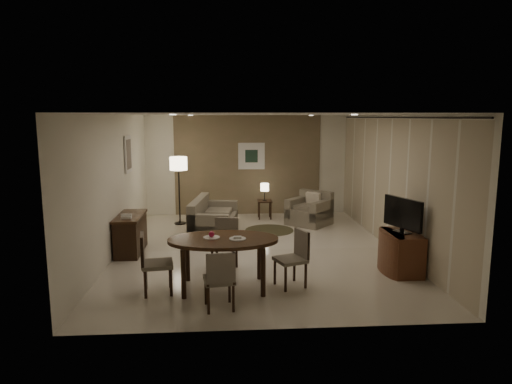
{
  "coord_description": "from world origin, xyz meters",
  "views": [
    {
      "loc": [
        -0.62,
        -8.87,
        2.65
      ],
      "look_at": [
        0.0,
        0.2,
        1.15
      ],
      "focal_mm": 32.0,
      "sensor_mm": 36.0,
      "label": 1
    }
  ],
  "objects": [
    {
      "name": "tv_cabinet",
      "position": [
        2.4,
        -1.5,
        0.35
      ],
      "size": [
        0.48,
        0.9,
        0.7
      ],
      "primitive_type": null,
      "color": "brown",
      "rests_on": "floor"
    },
    {
      "name": "curtain_rod",
      "position": [
        2.68,
        0.0,
        2.64
      ],
      "size": [
        0.03,
        6.8,
        0.03
      ],
      "primitive_type": "cylinder",
      "rotation": [
        1.57,
        0.0,
        0.0
      ],
      "color": "black",
      "rests_on": "wall_right"
    },
    {
      "name": "console_desk",
      "position": [
        -2.49,
        0.0,
        0.38
      ],
      "size": [
        0.48,
        1.2,
        0.75
      ],
      "primitive_type": null,
      "color": "#402614",
      "rests_on": "floor"
    },
    {
      "name": "chair_right",
      "position": [
        0.39,
        -2.03,
        0.45
      ],
      "size": [
        0.56,
        0.56,
        0.89
      ],
      "primitive_type": null,
      "rotation": [
        0.0,
        0.0,
        -1.2
      ],
      "color": "gray",
      "rests_on": "floor"
    },
    {
      "name": "sofa",
      "position": [
        -0.88,
        1.22,
        0.42
      ],
      "size": [
        1.87,
        1.11,
        0.83
      ],
      "primitive_type": null,
      "rotation": [
        0.0,
        0.0,
        1.44
      ],
      "color": "gray",
      "rests_on": "floor"
    },
    {
      "name": "taupe_accent",
      "position": [
        0.0,
        3.48,
        1.35
      ],
      "size": [
        3.96,
        0.03,
        2.7
      ],
      "primitive_type": "cube",
      "color": "#79644B",
      "rests_on": "wall_back"
    },
    {
      "name": "telephone",
      "position": [
        -2.49,
        -0.3,
        0.8
      ],
      "size": [
        0.2,
        0.14,
        0.09
      ],
      "primitive_type": null,
      "color": "white",
      "rests_on": "console_desk"
    },
    {
      "name": "downlight_nl",
      "position": [
        -1.4,
        -1.8,
        2.69
      ],
      "size": [
        0.1,
        0.1,
        0.01
      ],
      "primitive_type": "cylinder",
      "color": "white",
      "rests_on": "ceiling"
    },
    {
      "name": "downlight_nr",
      "position": [
        1.4,
        -1.8,
        2.69
      ],
      "size": [
        0.1,
        0.1,
        0.01
      ],
      "primitive_type": "cylinder",
      "color": "white",
      "rests_on": "ceiling"
    },
    {
      "name": "chair_left",
      "position": [
        -1.65,
        -2.17,
        0.47
      ],
      "size": [
        0.51,
        0.51,
        0.93
      ],
      "primitive_type": null,
      "rotation": [
        0.0,
        0.0,
        1.72
      ],
      "color": "gray",
      "rests_on": "floor"
    },
    {
      "name": "fruit_apple",
      "position": [
        -0.84,
        -2.0,
        0.86
      ],
      "size": [
        0.09,
        0.09,
        0.09
      ],
      "primitive_type": "sphere",
      "color": "#BB1539",
      "rests_on": "plate_a"
    },
    {
      "name": "chair_far",
      "position": [
        -0.64,
        -1.2,
        0.45
      ],
      "size": [
        0.51,
        0.51,
        0.9
      ],
      "primitive_type": null,
      "rotation": [
        0.0,
        0.0,
        -0.2
      ],
      "color": "gray",
      "rests_on": "floor"
    },
    {
      "name": "flat_tv",
      "position": [
        2.38,
        -1.5,
        1.02
      ],
      "size": [
        0.36,
        0.85,
        0.6
      ],
      "primitive_type": null,
      "rotation": [
        0.0,
        0.0,
        0.35
      ],
      "color": "black",
      "rests_on": "tv_cabinet"
    },
    {
      "name": "round_rug",
      "position": [
        0.41,
        1.57,
        0.01
      ],
      "size": [
        1.14,
        1.14,
        0.01
      ],
      "primitive_type": "cylinder",
      "color": "#464127",
      "rests_on": "floor"
    },
    {
      "name": "curtain_wall",
      "position": [
        2.68,
        0.0,
        1.32
      ],
      "size": [
        0.08,
        6.7,
        2.58
      ],
      "primitive_type": null,
      "color": "beige",
      "rests_on": "wall_right"
    },
    {
      "name": "dining_table",
      "position": [
        -0.66,
        -2.05,
        0.4
      ],
      "size": [
        1.71,
        1.07,
        0.8
      ],
      "primitive_type": null,
      "color": "#402614",
      "rests_on": "floor"
    },
    {
      "name": "room_shell",
      "position": [
        0.0,
        0.4,
        1.35
      ],
      "size": [
        5.5,
        7.0,
        2.7
      ],
      "color": "beige",
      "rests_on": "ground"
    },
    {
      "name": "napkin",
      "position": [
        -0.44,
        -2.1,
        0.83
      ],
      "size": [
        0.12,
        0.08,
        0.03
      ],
      "primitive_type": "cube",
      "color": "white",
      "rests_on": "plate_b"
    },
    {
      "name": "art_left_canvas",
      "position": [
        -2.71,
        1.2,
        1.85
      ],
      "size": [
        0.01,
        0.46,
        0.64
      ],
      "primitive_type": "cube",
      "color": "gray",
      "rests_on": "wall_left"
    },
    {
      "name": "art_left_frame",
      "position": [
        -2.72,
        1.2,
        1.85
      ],
      "size": [
        0.03,
        0.6,
        0.8
      ],
      "primitive_type": "cube",
      "color": "silver",
      "rests_on": "wall_left"
    },
    {
      "name": "plate_a",
      "position": [
        -0.84,
        -2.0,
        0.81
      ],
      "size": [
        0.26,
        0.26,
        0.02
      ],
      "primitive_type": "cylinder",
      "color": "white",
      "rests_on": "dining_table"
    },
    {
      "name": "downlight_fl",
      "position": [
        -1.4,
        1.8,
        2.69
      ],
      "size": [
        0.1,
        0.1,
        0.01
      ],
      "primitive_type": "cylinder",
      "color": "white",
      "rests_on": "ceiling"
    },
    {
      "name": "table_lamp",
      "position": [
        0.41,
        2.87,
        0.73
      ],
      "size": [
        0.22,
        0.22,
        0.5
      ],
      "primitive_type": null,
      "color": "#FFEAC1",
      "rests_on": "side_table"
    },
    {
      "name": "side_table",
      "position": [
        0.41,
        2.87,
        0.24
      ],
      "size": [
        0.38,
        0.38,
        0.48
      ],
      "primitive_type": null,
      "color": "black",
      "rests_on": "floor"
    },
    {
      "name": "art_back_frame",
      "position": [
        0.1,
        3.46,
        1.6
      ],
      "size": [
        0.72,
        0.03,
        0.72
      ],
      "primitive_type": "cube",
      "color": "silver",
      "rests_on": "wall_back"
    },
    {
      "name": "downlight_fr",
      "position": [
        1.4,
        1.8,
        2.69
      ],
      "size": [
        0.1,
        0.1,
        0.01
      ],
      "primitive_type": "cylinder",
      "color": "white",
      "rests_on": "ceiling"
    },
    {
      "name": "armchair",
      "position": [
        1.45,
        2.1,
        0.41
      ],
      "size": [
        1.26,
        1.25,
        0.81
      ],
      "primitive_type": null,
      "rotation": [
        0.0,
        0.0,
        -0.74
      ],
      "color": "gray",
      "rests_on": "floor"
    },
    {
      "name": "art_back_canvas",
      "position": [
        0.1,
        3.44,
        1.6
      ],
      "size": [
        0.34,
        0.01,
        0.34
      ],
      "primitive_type": "cube",
      "color": "#1C3325",
      "rests_on": "wall_back"
    },
    {
      "name": "floor_lamp",
      "position": [
        -1.76,
        2.38,
        0.84
      ],
      "size": [
        0.43,
        0.43,
        1.68
      ],
      "primitive_type": null,
      "color": "#FFE5B7",
      "rests_on": "floor"
    },
    {
      "name": "chair_near",
      "position": [
        -0.72,
        -2.8,
        0.43
      ],
      "size": [
        0.47,
        0.47,
        0.85
      ],
      "primitive_type": null,
      "rotation": [
        0.0,
        0.0,
        3.29
      ],
      "color": "gray",
      "rests_on": "floor"
    },
    {
      "name": "plate_b",
      "position": [
        -0.44,
        -2.1,
        0.81
      ],
      "size": [
        0.26,
        0.26,
        0.02
      ],
      "primitive_type": "cylinder",
      "color": "white",
      "rests_on": "dining_table"
    }
  ]
}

